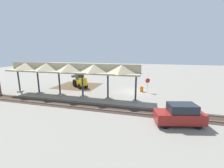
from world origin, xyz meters
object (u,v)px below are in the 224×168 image
Objects in this scene: stop_sign at (148,82)px; backhoe at (80,80)px; traffic_barrel at (142,89)px; distant_parked_car at (180,115)px.

backhoe reaches higher than stop_sign.
backhoe is 5.13× the size of traffic_barrel.
stop_sign is 1.57m from traffic_barrel.
backhoe is 19.08m from distant_parked_car.
stop_sign is at bearing 162.71° from traffic_barrel.
distant_parked_car reaches higher than traffic_barrel.
stop_sign is at bearing -72.89° from distant_parked_car.
backhoe is 1.03× the size of distant_parked_car.
backhoe is at bearing -35.60° from distant_parked_car.
stop_sign is 0.51× the size of backhoe.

